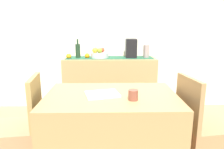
% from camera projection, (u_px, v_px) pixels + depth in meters
% --- Properties ---
extents(ground_plane, '(6.40, 6.40, 0.02)m').
position_uv_depth(ground_plane, '(116.00, 142.00, 2.48)').
color(ground_plane, '#9E7F58').
rests_on(ground_plane, ground).
extents(room_wall_rear, '(6.40, 0.06, 2.70)m').
position_uv_depth(room_wall_rear, '(113.00, 24.00, 3.32)').
color(room_wall_rear, silver).
rests_on(room_wall_rear, ground).
extents(sideboard_console, '(1.38, 0.42, 0.86)m').
position_uv_depth(sideboard_console, '(110.00, 85.00, 3.28)').
color(sideboard_console, tan).
rests_on(sideboard_console, ground).
extents(table_runner, '(1.30, 0.32, 0.01)m').
position_uv_depth(table_runner, '(110.00, 58.00, 3.18)').
color(table_runner, '#22533A').
rests_on(table_runner, sideboard_console).
extents(fruit_bowl, '(0.27, 0.27, 0.08)m').
position_uv_depth(fruit_bowl, '(100.00, 55.00, 3.17)').
color(fruit_bowl, silver).
rests_on(fruit_bowl, table_runner).
extents(apple_right, '(0.07, 0.07, 0.07)m').
position_uv_depth(apple_right, '(96.00, 50.00, 3.18)').
color(apple_right, gold).
rests_on(apple_right, fruit_bowl).
extents(apple_left, '(0.08, 0.08, 0.08)m').
position_uv_depth(apple_left, '(95.00, 50.00, 3.10)').
color(apple_left, gold).
rests_on(apple_left, fruit_bowl).
extents(apple_upper, '(0.07, 0.07, 0.07)m').
position_uv_depth(apple_upper, '(102.00, 50.00, 3.20)').
color(apple_upper, '#B33823').
rests_on(apple_upper, fruit_bowl).
extents(apple_front, '(0.07, 0.07, 0.07)m').
position_uv_depth(apple_front, '(100.00, 51.00, 3.09)').
color(apple_front, olive).
rests_on(apple_front, fruit_bowl).
extents(wine_bottle, '(0.07, 0.07, 0.28)m').
position_uv_depth(wine_bottle, '(78.00, 51.00, 3.14)').
color(wine_bottle, '#1E3622').
rests_on(wine_bottle, sideboard_console).
extents(coffee_maker, '(0.16, 0.18, 0.28)m').
position_uv_depth(coffee_maker, '(131.00, 48.00, 3.15)').
color(coffee_maker, black).
rests_on(coffee_maker, sideboard_console).
extents(ceramic_vase, '(0.08, 0.08, 0.19)m').
position_uv_depth(ceramic_vase, '(146.00, 51.00, 3.17)').
color(ceramic_vase, '#A28E8B').
rests_on(ceramic_vase, sideboard_console).
extents(orange_loose_mid, '(0.07, 0.07, 0.07)m').
position_uv_depth(orange_loose_mid, '(87.00, 56.00, 3.14)').
color(orange_loose_mid, orange).
rests_on(orange_loose_mid, sideboard_console).
extents(orange_loose_end, '(0.07, 0.07, 0.07)m').
position_uv_depth(orange_loose_end, '(69.00, 56.00, 3.10)').
color(orange_loose_end, orange).
rests_on(orange_loose_end, sideboard_console).
extents(dining_table, '(1.15, 0.77, 0.74)m').
position_uv_depth(dining_table, '(111.00, 133.00, 1.93)').
color(dining_table, tan).
rests_on(dining_table, ground).
extents(open_book, '(0.32, 0.27, 0.02)m').
position_uv_depth(open_book, '(102.00, 94.00, 1.84)').
color(open_book, white).
rests_on(open_book, dining_table).
extents(coffee_cup, '(0.08, 0.08, 0.09)m').
position_uv_depth(coffee_cup, '(133.00, 95.00, 1.71)').
color(coffee_cup, brown).
rests_on(coffee_cup, dining_table).
extents(chair_near_window, '(0.45, 0.45, 0.90)m').
position_uv_depth(chair_near_window, '(20.00, 144.00, 1.94)').
color(chair_near_window, tan).
rests_on(chair_near_window, ground).
extents(chair_by_corner, '(0.45, 0.45, 0.90)m').
position_uv_depth(chair_by_corner, '(201.00, 142.00, 1.97)').
color(chair_by_corner, tan).
rests_on(chair_by_corner, ground).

